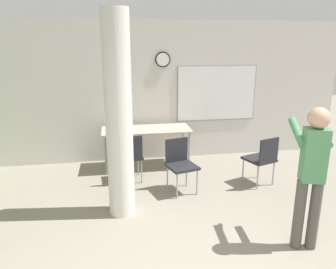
% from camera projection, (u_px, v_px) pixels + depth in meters
% --- Properties ---
extents(wall_back, '(8.00, 0.15, 2.80)m').
position_uv_depth(wall_back, '(155.00, 92.00, 6.65)').
color(wall_back, silver).
rests_on(wall_back, ground_plane).
extents(support_pillar, '(0.37, 0.37, 2.80)m').
position_uv_depth(support_pillar, '(119.00, 118.00, 4.38)').
color(support_pillar, silver).
rests_on(support_pillar, ground_plane).
extents(folding_table, '(1.69, 0.68, 0.78)m').
position_uv_depth(folding_table, '(146.00, 132.00, 6.29)').
color(folding_table, beige).
rests_on(folding_table, ground_plane).
extents(bottle_on_table, '(0.07, 0.07, 0.28)m').
position_uv_depth(bottle_on_table, '(126.00, 124.00, 6.23)').
color(bottle_on_table, '#4C3319').
rests_on(bottle_on_table, folding_table).
extents(chair_table_front, '(0.54, 0.54, 0.87)m').
position_uv_depth(chair_table_front, '(180.00, 162.00, 5.32)').
color(chair_table_front, '#232328').
rests_on(chair_table_front, ground_plane).
extents(chair_table_left, '(0.48, 0.48, 0.87)m').
position_uv_depth(chair_table_left, '(130.00, 154.00, 5.66)').
color(chair_table_left, '#232328').
rests_on(chair_table_left, ground_plane).
extents(chair_mid_room, '(0.56, 0.56, 0.87)m').
position_uv_depth(chair_mid_room, '(262.00, 157.00, 5.52)').
color(chair_mid_room, '#232328').
rests_on(chair_mid_room, ground_plane).
extents(person_playing_side, '(0.50, 0.71, 1.72)m').
position_uv_depth(person_playing_side, '(312.00, 168.00, 3.71)').
color(person_playing_side, '#514C47').
rests_on(person_playing_side, ground_plane).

